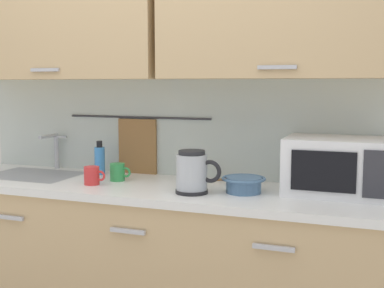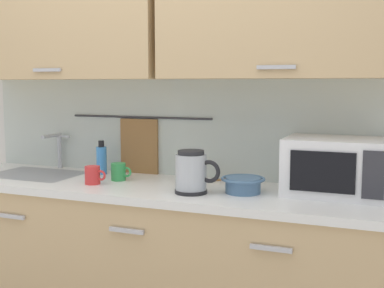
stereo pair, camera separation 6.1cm
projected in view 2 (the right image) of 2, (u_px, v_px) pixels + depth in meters
counter_unit at (154, 266)px, 2.67m from camera, size 2.53×0.64×0.90m
back_wall_assembly at (173, 66)px, 2.75m from camera, size 3.70×0.41×2.50m
sink_faucet at (57, 146)px, 3.09m from camera, size 0.09×0.17×0.22m
microwave at (335, 167)px, 2.36m from camera, size 0.46×0.35×0.27m
electric_kettle at (192, 172)px, 2.40m from camera, size 0.23×0.16×0.21m
dish_soap_bottle at (102, 159)px, 2.91m from camera, size 0.06×0.06×0.20m
mug_near_sink at (93, 175)px, 2.62m from camera, size 0.12×0.08×0.09m
mixing_bowl at (243, 184)px, 2.41m from camera, size 0.21×0.21×0.08m
mug_by_kettle at (119, 172)px, 2.72m from camera, size 0.12×0.08×0.09m
wooden_spoon at (212, 180)px, 2.71m from camera, size 0.25×0.17×0.01m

